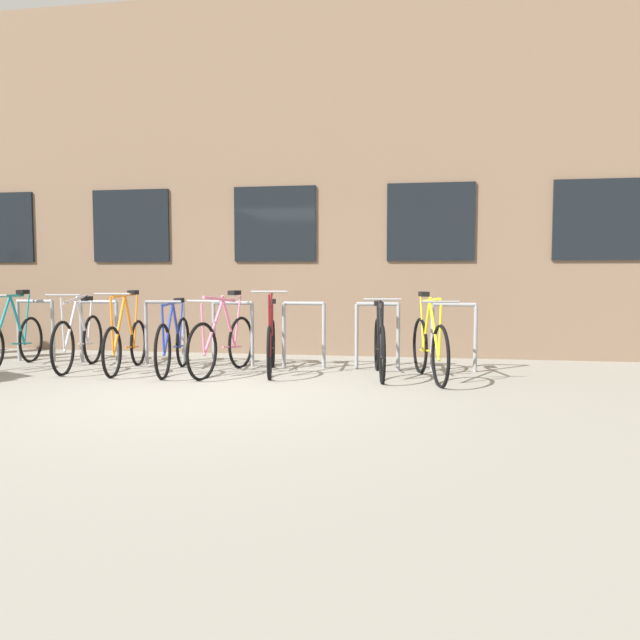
# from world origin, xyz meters

# --- Properties ---
(ground_plane) EXTENTS (42.00, 42.00, 0.00)m
(ground_plane) POSITION_xyz_m (0.00, 0.00, 0.00)
(ground_plane) COLOR gray
(storefront_building) EXTENTS (28.00, 7.31, 5.60)m
(storefront_building) POSITION_xyz_m (-0.00, 6.83, 2.80)
(storefront_building) COLOR #7A604C
(storefront_building) RESTS_ON ground
(bike_rack) EXTENTS (6.60, 0.05, 0.90)m
(bike_rack) POSITION_xyz_m (-0.30, 1.90, 0.55)
(bike_rack) COLOR gray
(bike_rack) RESTS_ON ground
(bicycle_black) EXTENTS (0.44, 1.71, 1.01)m
(bicycle_black) POSITION_xyz_m (1.77, 1.39, 0.38)
(bicycle_black) COLOR black
(bicycle_black) RESTS_ON ground
(bicycle_teal) EXTENTS (0.44, 1.73, 1.07)m
(bicycle_teal) POSITION_xyz_m (-3.28, 1.33, 0.38)
(bicycle_teal) COLOR black
(bicycle_teal) RESTS_ON ground
(bicycle_maroon) EXTENTS (0.49, 1.63, 1.09)m
(bicycle_maroon) POSITION_xyz_m (0.36, 1.43, 0.37)
(bicycle_maroon) COLOR black
(bicycle_maroon) RESTS_ON ground
(bicycle_pink) EXTENTS (0.48, 1.74, 1.08)m
(bicycle_pink) POSITION_xyz_m (-0.24, 1.29, 0.39)
(bicycle_pink) COLOR black
(bicycle_pink) RESTS_ON ground
(bicycle_blue) EXTENTS (0.44, 1.72, 0.97)m
(bicycle_blue) POSITION_xyz_m (-0.91, 1.28, 0.38)
(bicycle_blue) COLOR black
(bicycle_blue) RESTS_ON ground
(bicycle_yellow) EXTENTS (0.54, 1.72, 1.07)m
(bicycle_yellow) POSITION_xyz_m (2.38, 1.24, 0.40)
(bicycle_yellow) COLOR black
(bicycle_yellow) RESTS_ON ground
(bicycle_silver) EXTENTS (0.45, 1.73, 1.04)m
(bicycle_silver) POSITION_xyz_m (-2.28, 1.33, 0.39)
(bicycle_silver) COLOR black
(bicycle_silver) RESTS_ON ground
(bicycle_orange) EXTENTS (0.44, 1.69, 1.07)m
(bicycle_orange) POSITION_xyz_m (-1.58, 1.29, 0.38)
(bicycle_orange) COLOR black
(bicycle_orange) RESTS_ON ground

